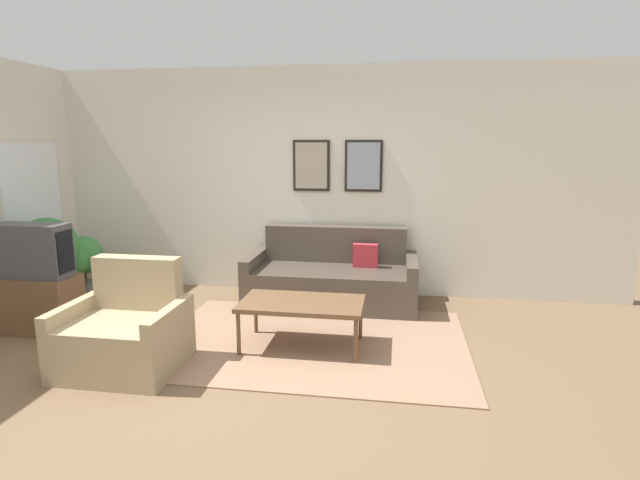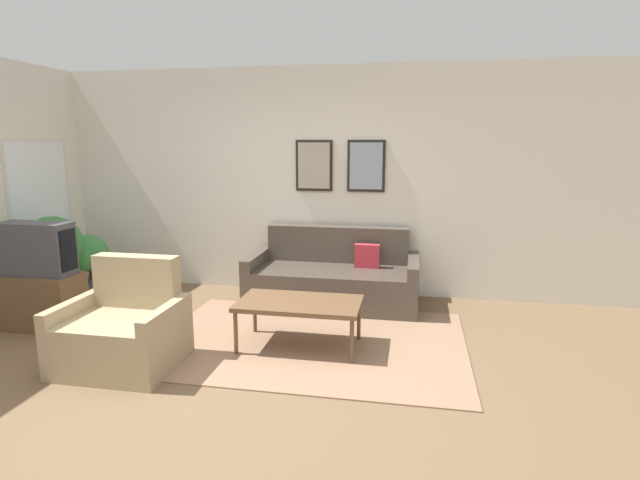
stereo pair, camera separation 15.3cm
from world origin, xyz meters
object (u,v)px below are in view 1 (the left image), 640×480
at_px(potted_plant_tall, 48,250).
at_px(couch, 332,278).
at_px(tv, 32,251).
at_px(coffee_table, 302,305).
at_px(armchair, 125,334).

bearing_deg(potted_plant_tall, couch, 14.02).
relative_size(couch, tv, 2.66).
relative_size(coffee_table, tv, 1.52).
xyz_separation_m(tv, potted_plant_tall, (-0.27, 0.55, -0.12)).
relative_size(couch, armchair, 2.07).
bearing_deg(potted_plant_tall, tv, -64.38).
distance_m(coffee_table, tv, 2.66).
height_order(couch, armchair, armchair).
distance_m(couch, coffee_table, 1.33).
bearing_deg(coffee_table, tv, 179.62).
xyz_separation_m(coffee_table, armchair, (-1.35, -0.61, -0.11)).
distance_m(coffee_table, armchair, 1.49).
bearing_deg(armchair, coffee_table, 25.01).
bearing_deg(armchair, tv, 154.58).
relative_size(tv, armchair, 0.78).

